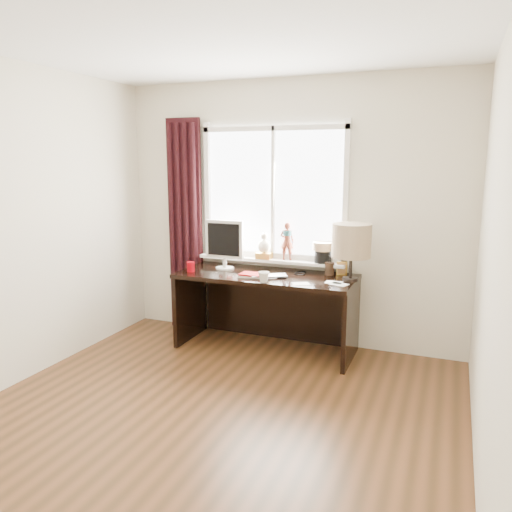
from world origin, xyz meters
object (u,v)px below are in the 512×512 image
at_px(red_cup, 191,267).
at_px(monitor, 224,241).
at_px(mug, 264,277).
at_px(desk, 269,296).
at_px(table_lamp, 351,241).
at_px(laptop, 269,276).

xyz_separation_m(red_cup, monitor, (0.25, 0.24, 0.23)).
relative_size(mug, desk, 0.06).
relative_size(mug, monitor, 0.21).
height_order(red_cup, table_lamp, table_lamp).
bearing_deg(red_cup, table_lamp, 7.45).
relative_size(monitor, table_lamp, 0.94).
distance_m(mug, monitor, 0.71).
bearing_deg(table_lamp, mug, -154.77).
bearing_deg(laptop, desk, 81.34).
relative_size(laptop, red_cup, 3.38).
relative_size(mug, table_lamp, 0.19).
height_order(desk, monitor, monitor).
bearing_deg(desk, mug, -76.77).
distance_m(laptop, red_cup, 0.80).
bearing_deg(red_cup, laptop, 4.05).
xyz_separation_m(laptop, red_cup, (-0.79, -0.06, 0.04)).
relative_size(desk, monitor, 3.47).
height_order(laptop, monitor, monitor).
height_order(mug, desk, mug).
xyz_separation_m(laptop, mug, (0.02, -0.19, 0.04)).
height_order(laptop, table_lamp, table_lamp).
distance_m(laptop, table_lamp, 0.82).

